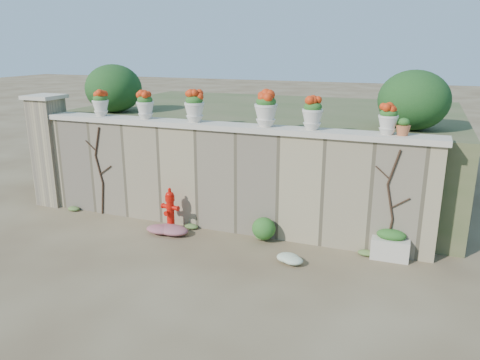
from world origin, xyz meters
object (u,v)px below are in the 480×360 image
at_px(fire_hydrant, 170,209).
at_px(terracotta_pot, 403,128).
at_px(planter_box, 390,245).
at_px(urn_pot_0, 100,103).

distance_m(fire_hydrant, terracotta_pot, 4.54).
height_order(fire_hydrant, terracotta_pot, terracotta_pot).
height_order(planter_box, urn_pot_0, urn_pot_0).
relative_size(planter_box, terracotta_pot, 2.29).
bearing_deg(terracotta_pot, planter_box, -92.66).
height_order(urn_pot_0, terracotta_pot, urn_pot_0).
xyz_separation_m(fire_hydrant, planter_box, (4.13, 0.26, -0.20)).
distance_m(fire_hydrant, urn_pot_0, 2.71).
xyz_separation_m(urn_pot_0, terracotta_pot, (5.98, 0.00, -0.13)).
xyz_separation_m(planter_box, terracotta_pot, (0.01, 0.25, 1.99)).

